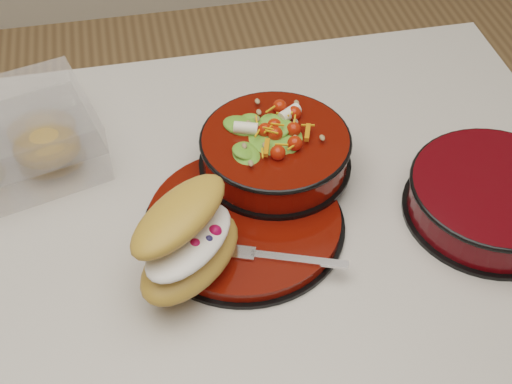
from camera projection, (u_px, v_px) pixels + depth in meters
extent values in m
cube|color=beige|center=(144.00, 238.00, 0.94)|extent=(1.24, 0.74, 0.04)
cylinder|color=black|center=(244.00, 225.00, 0.92)|extent=(0.26, 0.26, 0.01)
cylinder|color=#580A03|center=(244.00, 220.00, 0.92)|extent=(0.25, 0.25, 0.01)
torus|color=black|center=(253.00, 222.00, 0.91)|extent=(0.14, 0.14, 0.01)
cylinder|color=black|center=(275.00, 163.00, 0.97)|extent=(0.21, 0.21, 0.01)
cylinder|color=#580A03|center=(275.00, 150.00, 0.96)|extent=(0.20, 0.20, 0.04)
torus|color=black|center=(275.00, 140.00, 0.94)|extent=(0.20, 0.20, 0.01)
ellipsoid|color=#4D8E27|center=(275.00, 143.00, 0.95)|extent=(0.17, 0.17, 0.07)
sphere|color=red|center=(306.00, 117.00, 0.93)|extent=(0.02, 0.02, 0.02)
sphere|color=red|center=(292.00, 105.00, 0.95)|extent=(0.02, 0.02, 0.02)
sphere|color=red|center=(269.00, 102.00, 0.95)|extent=(0.02, 0.02, 0.02)
sphere|color=red|center=(250.00, 110.00, 0.94)|extent=(0.02, 0.02, 0.02)
sphere|color=red|center=(245.00, 125.00, 0.92)|extent=(0.02, 0.02, 0.02)
sphere|color=red|center=(259.00, 139.00, 0.90)|extent=(0.02, 0.02, 0.02)
sphere|color=red|center=(283.00, 142.00, 0.89)|extent=(0.02, 0.02, 0.02)
sphere|color=red|center=(303.00, 133.00, 0.91)|extent=(0.02, 0.02, 0.02)
cylinder|color=silver|center=(290.00, 102.00, 0.95)|extent=(0.03, 0.04, 0.02)
cylinder|color=silver|center=(246.00, 117.00, 0.93)|extent=(0.04, 0.03, 0.02)
cube|color=orange|center=(267.00, 136.00, 0.90)|extent=(0.03, 0.03, 0.01)
cube|color=orange|center=(308.00, 121.00, 0.92)|extent=(0.03, 0.02, 0.01)
ellipsoid|color=#BF803A|center=(191.00, 257.00, 0.84)|extent=(0.17, 0.17, 0.04)
ellipsoid|color=white|center=(189.00, 242.00, 0.82)|extent=(0.15, 0.15, 0.02)
ellipsoid|color=#BF803A|center=(185.00, 214.00, 0.81)|extent=(0.16, 0.16, 0.04)
sphere|color=#C10D3A|center=(167.00, 242.00, 0.81)|extent=(0.02, 0.02, 0.02)
sphere|color=#C10D3A|center=(195.00, 245.00, 0.80)|extent=(0.02, 0.02, 0.02)
sphere|color=#C10D3A|center=(215.00, 231.00, 0.82)|extent=(0.02, 0.02, 0.02)
sphere|color=#191947|center=(180.00, 235.00, 0.82)|extent=(0.01, 0.01, 0.01)
sphere|color=#191947|center=(200.00, 235.00, 0.82)|extent=(0.01, 0.01, 0.01)
sphere|color=#191947|center=(189.00, 241.00, 0.81)|extent=(0.01, 0.01, 0.01)
sphere|color=#191947|center=(209.00, 240.00, 0.81)|extent=(0.01, 0.01, 0.01)
sphere|color=#191947|center=(172.00, 247.00, 0.80)|extent=(0.01, 0.01, 0.01)
sphere|color=#191947|center=(203.00, 229.00, 0.82)|extent=(0.01, 0.01, 0.01)
cube|color=silver|center=(300.00, 260.00, 0.86)|extent=(0.11, 0.05, 0.00)
cube|color=silver|center=(240.00, 252.00, 0.87)|extent=(0.04, 0.03, 0.00)
cube|color=white|center=(7.00, 155.00, 0.98)|extent=(0.28, 0.24, 0.05)
ellipsoid|color=#BF803A|center=(47.00, 147.00, 0.99)|extent=(0.09, 0.08, 0.05)
cylinder|color=black|center=(489.00, 211.00, 0.94)|extent=(0.23, 0.23, 0.01)
cylinder|color=#440407|center=(493.00, 197.00, 0.92)|extent=(0.21, 0.21, 0.05)
torus|color=black|center=(497.00, 186.00, 0.91)|extent=(0.22, 0.22, 0.01)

